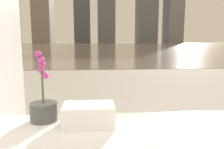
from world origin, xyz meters
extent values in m
cylinder|color=#4C4C4C|center=(-0.51, 0.88, 0.55)|extent=(0.16, 0.16, 0.11)
cylinder|color=#38662D|center=(-0.51, 0.88, 0.75)|extent=(0.01, 0.01, 0.29)
sphere|color=#CC3899|center=(-0.52, 0.88, 0.89)|extent=(0.04, 0.04, 0.04)
sphere|color=#CC3899|center=(-0.50, 0.87, 0.86)|extent=(0.04, 0.04, 0.04)
sphere|color=#CC3899|center=(-0.50, 0.89, 0.83)|extent=(0.04, 0.04, 0.04)
sphere|color=#CC3899|center=(-0.51, 0.89, 0.80)|extent=(0.04, 0.04, 0.04)
sphere|color=#CC3899|center=(-0.49, 0.88, 0.77)|extent=(0.04, 0.04, 0.04)
cube|color=white|center=(-0.24, 0.79, 0.51)|extent=(0.29, 0.19, 0.04)
cube|color=white|center=(-0.24, 0.79, 0.55)|extent=(0.29, 0.19, 0.04)
cube|color=white|center=(-0.24, 0.79, 0.59)|extent=(0.29, 0.19, 0.04)
cube|color=gray|center=(0.00, 62.00, 0.01)|extent=(180.00, 110.00, 0.01)
cube|color=gray|center=(-26.59, 118.00, 20.58)|extent=(8.97, 13.32, 41.15)
cube|color=#4C515B|center=(-6.37, 118.00, 17.24)|extent=(8.16, 10.48, 34.48)
cube|color=slate|center=(42.38, 118.00, 19.84)|extent=(8.06, 11.95, 39.68)
camera|label=1|loc=(-0.20, -0.40, 0.96)|focal=35.00mm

